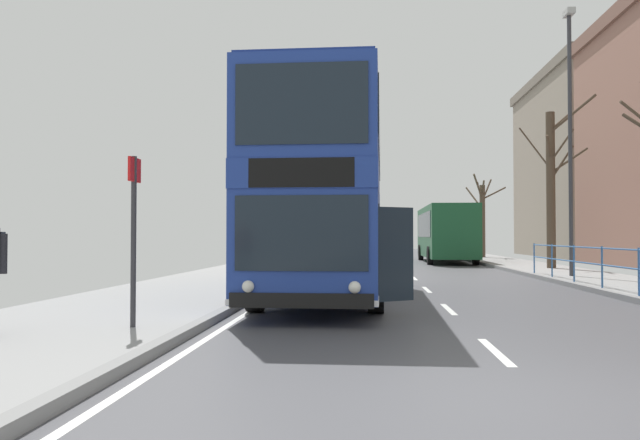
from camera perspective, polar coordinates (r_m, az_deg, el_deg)
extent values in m
cube|color=#46464B|center=(6.25, 19.98, -15.36)|extent=(8.40, 140.00, 0.06)
cube|color=silver|center=(8.72, 15.26, -11.16)|extent=(0.12, 2.00, 0.00)
cube|color=silver|center=(13.42, 11.31, -7.75)|extent=(0.12, 2.00, 0.00)
cube|color=silver|center=(18.17, 9.44, -6.10)|extent=(0.12, 2.00, 0.00)
cube|color=silver|center=(22.95, 8.35, -5.13)|extent=(0.12, 2.00, 0.00)
cube|color=silver|center=(27.73, 7.64, -4.50)|extent=(0.12, 2.00, 0.00)
cube|color=silver|center=(32.51, 7.14, -4.05)|extent=(0.12, 2.00, 0.00)
cube|color=silver|center=(37.30, 6.77, -3.71)|extent=(0.12, 2.00, 0.00)
cube|color=silver|center=(42.10, 6.48, -3.46)|extent=(0.12, 2.00, 0.00)
cube|color=silver|center=(46.89, 6.26, -3.25)|extent=(0.12, 2.00, 0.00)
cube|color=silver|center=(51.69, 6.07, -3.08)|extent=(0.12, 2.00, 0.00)
cube|color=silver|center=(56.48, 5.92, -2.95)|extent=(0.12, 2.00, 0.00)
cube|color=silver|center=(6.46, -17.52, -14.62)|extent=(0.12, 133.00, 0.00)
cube|color=gray|center=(6.57, -20.43, -13.75)|extent=(0.20, 140.00, 0.14)
cube|color=navy|center=(15.42, 0.69, -2.11)|extent=(2.68, 10.27, 1.91)
cube|color=navy|center=(15.46, 0.69, 2.35)|extent=(2.69, 10.32, 0.50)
cube|color=navy|center=(15.57, 0.69, 6.47)|extent=(2.68, 10.27, 1.74)
cube|color=navy|center=(15.72, 0.69, 9.76)|extent=(2.60, 9.96, 0.08)
cube|color=#19232D|center=(10.32, -1.68, -1.16)|extent=(2.16, 0.08, 1.22)
cube|color=black|center=(10.37, -1.68, 4.23)|extent=(1.72, 0.07, 0.48)
cube|color=#19232D|center=(10.55, -1.68, 10.29)|extent=(2.16, 0.08, 1.32)
cube|color=black|center=(10.37, -1.69, -7.16)|extent=(2.34, 0.13, 0.24)
cube|color=silver|center=(15.46, 0.69, -5.43)|extent=(2.70, 10.32, 0.10)
cube|color=#19232D|center=(15.62, 5.31, -1.12)|extent=(0.19, 7.97, 0.99)
cube|color=#19232D|center=(15.53, 5.29, 6.82)|extent=(0.22, 9.19, 1.05)
cube|color=#19232D|center=(15.83, -3.72, -1.12)|extent=(0.19, 7.97, 0.99)
cube|color=#19232D|center=(15.73, -3.85, 6.71)|extent=(0.22, 9.19, 1.05)
sphere|color=white|center=(10.27, 3.10, -5.98)|extent=(0.20, 0.20, 0.20)
sphere|color=white|center=(10.48, -6.39, -5.88)|extent=(0.20, 0.20, 0.20)
cube|color=#19232D|center=(11.32, 6.61, -3.02)|extent=(0.69, 0.48, 1.64)
cube|color=black|center=(11.61, 4.90, -2.98)|extent=(0.12, 0.90, 1.64)
cylinder|color=black|center=(12.50, 4.99, -5.86)|extent=(0.32, 1.05, 1.04)
cylinder|color=black|center=(12.74, -5.73, -5.77)|extent=(0.32, 1.05, 1.04)
cylinder|color=black|center=(18.60, 5.15, -4.41)|extent=(0.32, 1.05, 1.04)
cylinder|color=black|center=(18.76, -2.09, -4.39)|extent=(0.32, 1.05, 1.04)
cube|color=#19512D|center=(37.50, 11.06, -1.04)|extent=(2.54, 10.25, 2.82)
cube|color=#19232D|center=(37.39, 9.16, -0.45)|extent=(0.09, 8.70, 1.36)
cube|color=#19232D|center=(37.66, 12.93, -0.43)|extent=(0.09, 8.70, 1.36)
cube|color=#19232D|center=(42.60, 10.29, -0.71)|extent=(2.11, 0.05, 1.69)
cylinder|color=black|center=(40.51, 8.92, -2.85)|extent=(0.29, 0.96, 0.96)
cylinder|color=black|center=(40.74, 12.23, -2.83)|extent=(0.29, 0.96, 0.96)
cylinder|color=black|center=(34.10, 9.71, -3.12)|extent=(0.29, 0.96, 0.96)
cylinder|color=black|center=(34.38, 13.63, -3.08)|extent=(0.29, 0.96, 0.96)
cylinder|color=#386BA8|center=(16.17, 26.42, -4.13)|extent=(0.05, 0.05, 1.09)
cylinder|color=#386BA8|center=(18.30, 23.72, -3.83)|extent=(0.05, 0.05, 1.09)
cylinder|color=#386BA8|center=(20.46, 21.59, -3.59)|extent=(0.05, 0.05, 1.09)
cylinder|color=#386BA8|center=(22.64, 19.87, -3.39)|extent=(0.05, 0.05, 1.09)
cylinder|color=#386BA8|center=(24.85, 18.45, -3.22)|extent=(0.05, 0.05, 1.09)
cylinder|color=black|center=(9.60, -26.25, -2.70)|extent=(0.12, 0.12, 0.54)
cylinder|color=#2D2D33|center=(9.92, -16.20, -1.83)|extent=(0.08, 0.08, 2.53)
cube|color=red|center=(9.99, -16.11, 4.30)|extent=(0.04, 0.44, 0.36)
cylinder|color=#38383D|center=(23.61, 21.30, 6.18)|extent=(0.14, 0.14, 8.88)
cube|color=#B2B2AD|center=(24.63, 21.19, 16.76)|extent=(0.28, 0.60, 0.20)
cylinder|color=#4C3D2D|center=(28.96, 19.77, 2.53)|extent=(0.37, 0.37, 6.62)
cylinder|color=#4C3D2D|center=(29.62, 20.49, 8.12)|extent=(1.04, 0.53, 0.87)
cylinder|color=#4C3D2D|center=(28.83, 20.64, 6.17)|extent=(0.80, 0.94, 1.32)
cylinder|color=#4C3D2D|center=(28.84, 21.46, 8.73)|extent=(1.52, 1.56, 1.36)
cylinder|color=#4C3D2D|center=(28.67, 19.60, 6.07)|extent=(0.51, 0.97, 0.97)
cylinder|color=#4C3D2D|center=(29.04, 20.64, 4.75)|extent=(0.95, 0.40, 1.46)
cylinder|color=#4C3D2D|center=(29.24, 18.50, 6.05)|extent=(1.25, 0.61, 1.89)
cylinder|color=#4C3D2D|center=(29.08, 21.20, 4.93)|extent=(1.48, 0.48, 1.07)
cylinder|color=brown|center=(42.68, 14.20, -0.09)|extent=(0.35, 0.35, 4.64)
cylinder|color=brown|center=(42.14, 14.25, 2.85)|extent=(0.24, 1.35, 0.77)
cylinder|color=brown|center=(43.46, 13.50, 1.89)|extent=(0.91, 1.71, 1.60)
cylinder|color=brown|center=(43.16, 14.55, 2.56)|extent=(0.82, 0.80, 1.50)
cylinder|color=brown|center=(42.28, 13.83, 2.89)|extent=(0.83, 1.05, 1.60)
cylinder|color=brown|center=(43.36, 13.98, 2.26)|extent=(0.19, 1.33, 1.69)
cylinder|color=brown|center=(43.16, 15.16, 2.30)|extent=(1.65, 0.65, 0.88)
cube|color=gray|center=(51.53, 23.63, 4.10)|extent=(9.02, 15.98, 12.72)
cube|color=#6D6357|center=(52.59, 23.55, 11.40)|extent=(9.38, 16.62, 0.70)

